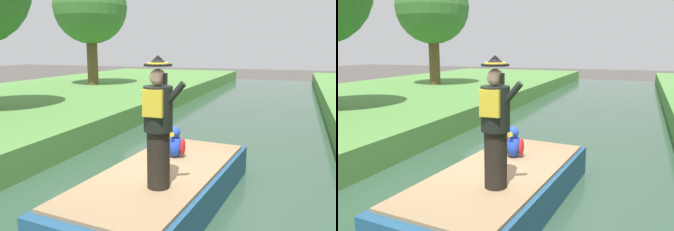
# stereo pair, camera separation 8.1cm
# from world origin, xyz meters

# --- Properties ---
(ground_plane) EXTENTS (80.00, 80.00, 0.00)m
(ground_plane) POSITION_xyz_m (0.00, 0.00, 0.00)
(ground_plane) COLOR #4C4742
(canal_water) EXTENTS (5.88, 48.00, 0.10)m
(canal_water) POSITION_xyz_m (0.00, 0.00, 0.05)
(canal_water) COLOR #33513D
(canal_water) RESTS_ON ground
(boat) EXTENTS (2.13, 4.33, 0.61)m
(boat) POSITION_xyz_m (0.00, -0.10, 0.40)
(boat) COLOR #23517A
(boat) RESTS_ON canal_water
(person_pirate) EXTENTS (0.61, 0.42, 1.85)m
(person_pirate) POSITION_xyz_m (0.21, -0.78, 1.64)
(person_pirate) COLOR black
(person_pirate) RESTS_ON boat
(parrot_plush) EXTENTS (0.36, 0.35, 0.57)m
(parrot_plush) POSITION_xyz_m (-0.04, 0.61, 0.95)
(parrot_plush) COLOR blue
(parrot_plush) RESTS_ON boat
(tree_slender) EXTENTS (3.68, 3.68, 5.77)m
(tree_slender) POSITION_xyz_m (-8.07, 10.39, 4.65)
(tree_slender) COLOR brown
(tree_slender) RESTS_ON grass_bank_near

